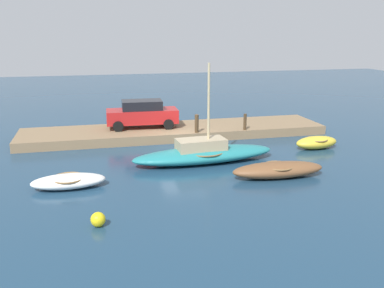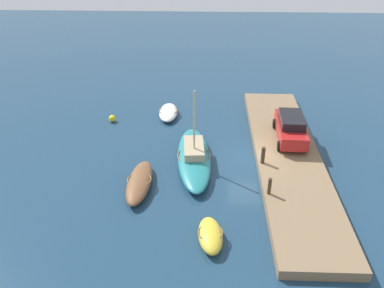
# 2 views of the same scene
# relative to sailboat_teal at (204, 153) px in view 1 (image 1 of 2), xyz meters

# --- Properties ---
(ground_plane) EXTENTS (84.00, 84.00, 0.00)m
(ground_plane) POSITION_rel_sailboat_teal_xyz_m (0.34, -3.52, -0.47)
(ground_plane) COLOR navy
(dock_platform) EXTENTS (18.99, 3.96, 0.55)m
(dock_platform) POSITION_rel_sailboat_teal_xyz_m (0.34, -5.90, -0.20)
(dock_platform) COLOR #846B4C
(dock_platform) RESTS_ON ground_plane
(sailboat_teal) EXTENTS (7.54, 2.57, 4.99)m
(sailboat_teal) POSITION_rel_sailboat_teal_xyz_m (0.00, 0.00, 0.00)
(sailboat_teal) COLOR teal
(sailboat_teal) RESTS_ON ground_plane
(dinghy_yellow) EXTENTS (2.63, 1.39, 0.71)m
(dinghy_yellow) POSITION_rel_sailboat_teal_xyz_m (-6.88, -1.00, -0.11)
(dinghy_yellow) COLOR gold
(dinghy_yellow) RESTS_ON ground_plane
(rowboat_brown) EXTENTS (4.35, 1.47, 0.72)m
(rowboat_brown) POSITION_rel_sailboat_teal_xyz_m (-2.68, 3.04, -0.11)
(rowboat_brown) COLOR brown
(rowboat_brown) RESTS_ON ground_plane
(rowboat_white) EXTENTS (3.14, 1.49, 0.58)m
(rowboat_white) POSITION_rel_sailboat_teal_xyz_m (6.56, 2.18, -0.17)
(rowboat_white) COLOR white
(rowboat_white) RESTS_ON ground_plane
(mooring_post_west) EXTENTS (0.19, 0.19, 0.99)m
(mooring_post_west) POSITION_rel_sailboat_teal_xyz_m (-3.74, -4.17, 0.57)
(mooring_post_west) COLOR #47331E
(mooring_post_west) RESTS_ON dock_platform
(mooring_post_mid_west) EXTENTS (0.24, 0.24, 1.09)m
(mooring_post_mid_west) POSITION_rel_sailboat_teal_xyz_m (-0.68, -4.17, 0.62)
(mooring_post_mid_west) COLOR #47331E
(mooring_post_mid_west) RESTS_ON dock_platform
(parked_car) EXTENTS (4.46, 2.07, 1.72)m
(parked_car) POSITION_rel_sailboat_teal_xyz_m (2.31, -6.30, 0.97)
(parked_car) COLOR #B21E1E
(parked_car) RESTS_ON dock_platform
(marker_buoy) EXTENTS (0.52, 0.52, 0.52)m
(marker_buoy) POSITION_rel_sailboat_teal_xyz_m (5.45, 6.29, -0.21)
(marker_buoy) COLOR yellow
(marker_buoy) RESTS_ON ground_plane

